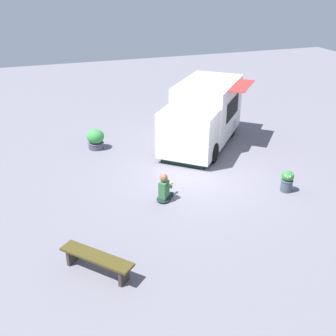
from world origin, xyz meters
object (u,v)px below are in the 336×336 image
at_px(food_truck, 203,116).
at_px(planter_flowering_near, 96,139).
at_px(planter_flowering_far, 287,181).
at_px(plaza_bench, 97,259).
at_px(person_customer, 164,189).

height_order(food_truck, planter_flowering_near, food_truck).
bearing_deg(planter_flowering_far, food_truck, 11.80).
height_order(food_truck, planter_flowering_far, food_truck).
bearing_deg(food_truck, planter_flowering_far, -168.20).
bearing_deg(planter_flowering_far, planter_flowering_near, 43.61).
xyz_separation_m(food_truck, planter_flowering_near, (0.81, 4.15, -0.73)).
height_order(planter_flowering_far, plaza_bench, planter_flowering_far).
bearing_deg(planter_flowering_near, food_truck, -101.09).
xyz_separation_m(food_truck, plaza_bench, (-6.46, 5.39, -0.77)).
relative_size(food_truck, plaza_bench, 3.00).
distance_m(planter_flowering_near, plaza_bench, 7.38).
distance_m(food_truck, person_customer, 4.84).
relative_size(food_truck, planter_flowering_near, 6.26).
distance_m(person_customer, planter_flowering_far, 3.89).
xyz_separation_m(planter_flowering_far, plaza_bench, (-1.92, 6.34, -0.00)).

